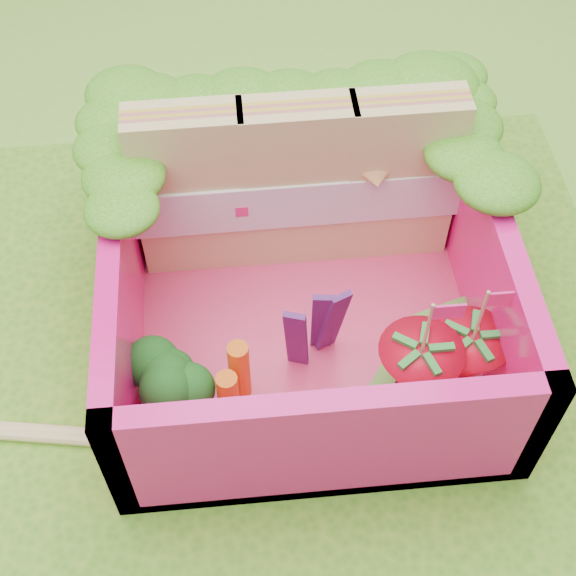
% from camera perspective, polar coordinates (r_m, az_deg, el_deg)
% --- Properties ---
extents(ground, '(14.00, 14.00, 0.00)m').
position_cam_1_polar(ground, '(2.83, -0.87, -6.97)').
color(ground, '#7DC236').
rests_on(ground, ground).
extents(placemat, '(2.60, 2.60, 0.03)m').
position_cam_1_polar(placemat, '(2.82, -0.87, -6.82)').
color(placemat, '#559B23').
rests_on(placemat, ground).
extents(bento_floor, '(1.30, 1.30, 0.05)m').
position_cam_1_polar(bento_floor, '(2.91, 1.24, -2.62)').
color(bento_floor, '#DF3968').
rests_on(bento_floor, placemat).
extents(bento_box, '(1.30, 1.30, 0.55)m').
position_cam_1_polar(bento_box, '(2.71, 1.33, 0.42)').
color(bento_box, '#FC1580').
rests_on(bento_box, placemat).
extents(lettuce_ruffle, '(1.43, 0.83, 0.11)m').
position_cam_1_polar(lettuce_ruffle, '(2.80, 0.37, 12.36)').
color(lettuce_ruffle, '#298017').
rests_on(lettuce_ruffle, bento_box).
extents(sandwich_stack, '(1.25, 0.18, 0.69)m').
position_cam_1_polar(sandwich_stack, '(2.85, 0.70, 7.35)').
color(sandwich_stack, tan).
rests_on(sandwich_stack, bento_floor).
extents(broccoli, '(0.33, 0.33, 0.25)m').
position_cam_1_polar(broccoli, '(2.58, -8.57, -6.54)').
color(broccoli, '#73AD53').
rests_on(broccoli, bento_floor).
extents(carrot_sticks, '(0.11, 0.16, 0.26)m').
position_cam_1_polar(carrot_sticks, '(2.61, -3.84, -6.76)').
color(carrot_sticks, orange).
rests_on(carrot_sticks, bento_floor).
extents(purple_wedges, '(0.20, 0.10, 0.38)m').
position_cam_1_polar(purple_wedges, '(2.64, 2.09, -2.82)').
color(purple_wedges, '#431650').
rests_on(purple_wedges, bento_floor).
extents(strawberry_left, '(0.27, 0.27, 0.51)m').
position_cam_1_polar(strawberry_left, '(2.63, 9.14, -6.00)').
color(strawberry_left, red).
rests_on(strawberry_left, bento_floor).
extents(strawberry_right, '(0.25, 0.25, 0.49)m').
position_cam_1_polar(strawberry_right, '(2.70, 12.61, -4.90)').
color(strawberry_right, red).
rests_on(strawberry_right, bento_floor).
extents(snap_peas, '(0.60, 0.57, 0.05)m').
position_cam_1_polar(snap_peas, '(2.80, 8.67, -5.01)').
color(snap_peas, green).
rests_on(snap_peas, bento_floor).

